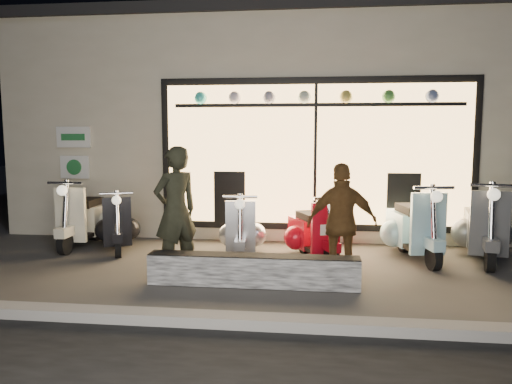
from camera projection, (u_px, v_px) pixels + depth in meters
ground at (256, 272)px, 6.97m from camera, size 40.00×40.00×0.00m
kerb at (232, 321)px, 4.99m from camera, size 40.00×0.25×0.12m
shop_building at (282, 125)px, 11.63m from camera, size 10.20×6.23×4.20m
graffiti_barrier at (253, 270)px, 6.30m from camera, size 2.67×0.28×0.40m
scooter_silver at (242, 230)px, 7.90m from camera, size 0.53×1.39×0.99m
scooter_red at (311, 232)px, 7.75m from camera, size 0.81×1.35×0.99m
scooter_black at (117, 225)px, 8.37m from camera, size 0.78×1.34×0.98m
scooter_cream at (87, 218)px, 8.66m from camera, size 0.50×1.55×1.12m
scooter_blue at (412, 227)px, 7.80m from camera, size 0.71×1.60×1.14m
scooter_grey at (483, 228)px, 7.71m from camera, size 0.73×1.66×1.18m
man at (176, 211)px, 6.76m from camera, size 0.75×0.75×1.75m
woman at (342, 223)px, 6.42m from camera, size 0.95×0.50×1.55m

